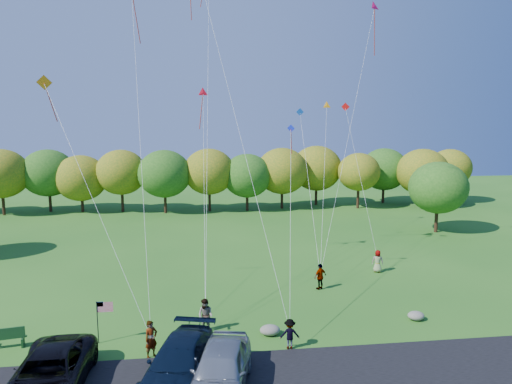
{
  "coord_description": "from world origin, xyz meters",
  "views": [
    {
      "loc": [
        -0.63,
        -22.22,
        11.37
      ],
      "look_at": [
        2.89,
        6.0,
        7.08
      ],
      "focal_mm": 32.0,
      "sensor_mm": 36.0,
      "label": 1
    }
  ],
  "objects_px": {
    "minivan_navy": "(179,363)",
    "minivan_silver": "(221,370)",
    "flyer_c": "(290,334)",
    "flyer_a": "(151,339)",
    "park_bench": "(4,337)",
    "flyer_d": "(320,277)",
    "flyer_b": "(205,316)",
    "minivan_dark": "(49,374)",
    "flyer_e": "(378,261)"
  },
  "relations": [
    {
      "from": "minivan_silver",
      "to": "minivan_navy",
      "type": "bearing_deg",
      "value": 163.45
    },
    {
      "from": "flyer_a",
      "to": "flyer_e",
      "type": "bearing_deg",
      "value": -3.96
    },
    {
      "from": "minivan_silver",
      "to": "flyer_d",
      "type": "xyz_separation_m",
      "value": [
        7.4,
        11.4,
        -0.13
      ]
    },
    {
      "from": "minivan_silver",
      "to": "park_bench",
      "type": "xyz_separation_m",
      "value": [
        -10.75,
        5.23,
        -0.45
      ]
    },
    {
      "from": "flyer_a",
      "to": "park_bench",
      "type": "height_order",
      "value": "flyer_a"
    },
    {
      "from": "flyer_d",
      "to": "park_bench",
      "type": "distance_m",
      "value": 19.18
    },
    {
      "from": "flyer_e",
      "to": "flyer_c",
      "type": "bearing_deg",
      "value": 72.71
    },
    {
      "from": "flyer_e",
      "to": "minivan_navy",
      "type": "bearing_deg",
      "value": 65.0
    },
    {
      "from": "minivan_dark",
      "to": "flyer_e",
      "type": "distance_m",
      "value": 24.2
    },
    {
      "from": "minivan_navy",
      "to": "minivan_silver",
      "type": "bearing_deg",
      "value": -14.3
    },
    {
      "from": "minivan_navy",
      "to": "flyer_c",
      "type": "height_order",
      "value": "minivan_navy"
    },
    {
      "from": "flyer_a",
      "to": "minivan_navy",
      "type": "bearing_deg",
      "value": -97.81
    },
    {
      "from": "flyer_b",
      "to": "park_bench",
      "type": "bearing_deg",
      "value": -140.04
    },
    {
      "from": "flyer_c",
      "to": "flyer_a",
      "type": "bearing_deg",
      "value": 3.95
    },
    {
      "from": "minivan_navy",
      "to": "flyer_a",
      "type": "height_order",
      "value": "flyer_a"
    },
    {
      "from": "flyer_a",
      "to": "flyer_d",
      "type": "distance_m",
      "value": 13.31
    },
    {
      "from": "minivan_silver",
      "to": "flyer_d",
      "type": "relative_size",
      "value": 3.16
    },
    {
      "from": "minivan_navy",
      "to": "minivan_silver",
      "type": "distance_m",
      "value": 2.04
    },
    {
      "from": "minivan_silver",
      "to": "flyer_c",
      "type": "relative_size",
      "value": 3.67
    },
    {
      "from": "flyer_a",
      "to": "park_bench",
      "type": "xyz_separation_m",
      "value": [
        -7.52,
        1.83,
        -0.34
      ]
    },
    {
      "from": "flyer_e",
      "to": "park_bench",
      "type": "xyz_separation_m",
      "value": [
        -23.51,
        -9.21,
        -0.27
      ]
    },
    {
      "from": "minivan_dark",
      "to": "flyer_c",
      "type": "relative_size",
      "value": 4.04
    },
    {
      "from": "flyer_b",
      "to": "flyer_a",
      "type": "bearing_deg",
      "value": -101.44
    },
    {
      "from": "flyer_c",
      "to": "minivan_navy",
      "type": "bearing_deg",
      "value": 27.98
    },
    {
      "from": "flyer_b",
      "to": "flyer_e",
      "type": "relative_size",
      "value": 1.09
    },
    {
      "from": "flyer_d",
      "to": "flyer_e",
      "type": "xyz_separation_m",
      "value": [
        5.36,
        3.05,
        -0.05
      ]
    },
    {
      "from": "minivan_dark",
      "to": "minivan_silver",
      "type": "relative_size",
      "value": 1.1
    },
    {
      "from": "minivan_silver",
      "to": "park_bench",
      "type": "bearing_deg",
      "value": 166.09
    },
    {
      "from": "flyer_e",
      "to": "flyer_a",
      "type": "bearing_deg",
      "value": 56.81
    },
    {
      "from": "minivan_silver",
      "to": "flyer_a",
      "type": "xyz_separation_m",
      "value": [
        -3.23,
        3.4,
        -0.11
      ]
    },
    {
      "from": "flyer_c",
      "to": "park_bench",
      "type": "height_order",
      "value": "flyer_c"
    },
    {
      "from": "minivan_navy",
      "to": "flyer_e",
      "type": "distance_m",
      "value": 19.82
    },
    {
      "from": "minivan_navy",
      "to": "park_bench",
      "type": "bearing_deg",
      "value": 168.88
    },
    {
      "from": "minivan_navy",
      "to": "flyer_c",
      "type": "distance_m",
      "value": 5.97
    },
    {
      "from": "minivan_dark",
      "to": "flyer_a",
      "type": "distance_m",
      "value": 4.77
    },
    {
      "from": "minivan_navy",
      "to": "flyer_d",
      "type": "distance_m",
      "value": 13.9
    },
    {
      "from": "flyer_a",
      "to": "flyer_d",
      "type": "bearing_deg",
      "value": -1.65
    },
    {
      "from": "minivan_navy",
      "to": "minivan_silver",
      "type": "height_order",
      "value": "minivan_silver"
    },
    {
      "from": "flyer_b",
      "to": "minivan_silver",
      "type": "bearing_deg",
      "value": -47.72
    },
    {
      "from": "flyer_a",
      "to": "park_bench",
      "type": "distance_m",
      "value": 7.75
    },
    {
      "from": "minivan_silver",
      "to": "flyer_a",
      "type": "bearing_deg",
      "value": 145.56
    },
    {
      "from": "minivan_dark",
      "to": "minivan_silver",
      "type": "bearing_deg",
      "value": -6.14
    },
    {
      "from": "minivan_silver",
      "to": "flyer_b",
      "type": "height_order",
      "value": "minivan_silver"
    },
    {
      "from": "minivan_dark",
      "to": "flyer_d",
      "type": "distance_m",
      "value": 18.07
    },
    {
      "from": "flyer_a",
      "to": "minivan_dark",
      "type": "bearing_deg",
      "value": 175.84
    },
    {
      "from": "park_bench",
      "to": "flyer_a",
      "type": "bearing_deg",
      "value": -23.75
    },
    {
      "from": "flyer_a",
      "to": "flyer_c",
      "type": "bearing_deg",
      "value": -38.57
    },
    {
      "from": "minivan_dark",
      "to": "flyer_c",
      "type": "height_order",
      "value": "minivan_dark"
    },
    {
      "from": "minivan_dark",
      "to": "flyer_c",
      "type": "distance_m",
      "value": 11.17
    },
    {
      "from": "flyer_b",
      "to": "flyer_d",
      "type": "distance_m",
      "value": 9.73
    }
  ]
}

